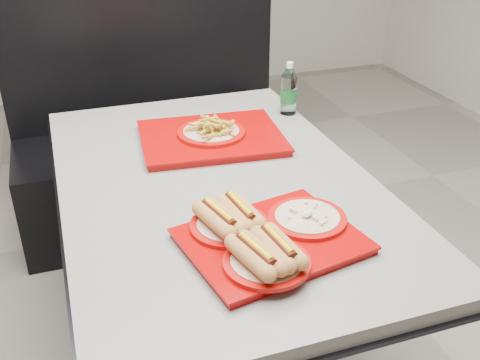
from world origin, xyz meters
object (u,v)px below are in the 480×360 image
object	(u,v)px
diner_table	(217,226)
water_bottle	(289,92)
tray_far	(211,134)
booth_bench	(153,141)
tray_near	(265,235)

from	to	relation	value
diner_table	water_bottle	world-z (taller)	water_bottle
tray_far	diner_table	bearing A→B (deg)	-103.49
water_bottle	booth_bench	bearing A→B (deg)	121.15
booth_bench	water_bottle	bearing A→B (deg)	-58.85
tray_far	water_bottle	bearing A→B (deg)	24.00
diner_table	water_bottle	xyz separation A→B (m)	(0.41, 0.42, 0.25)
booth_bench	water_bottle	distance (m)	0.90
booth_bench	tray_far	xyz separation A→B (m)	(0.06, -0.83, 0.38)
tray_near	booth_bench	bearing A→B (deg)	90.49
booth_bench	tray_near	xyz separation A→B (m)	(0.01, -1.46, 0.38)
tray_near	tray_far	world-z (taller)	tray_far
tray_far	booth_bench	bearing A→B (deg)	94.29
tray_near	water_bottle	world-z (taller)	water_bottle
booth_bench	tray_near	size ratio (longest dim) A/B	2.91
tray_far	tray_near	bearing A→B (deg)	-94.53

